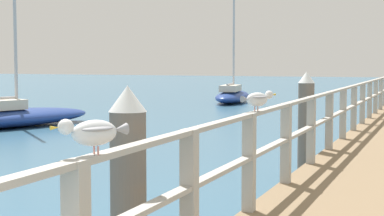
{
  "coord_description": "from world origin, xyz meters",
  "views": [
    {
      "loc": [
        0.7,
        -0.39,
        2.03
      ],
      "look_at": [
        -4.01,
        11.14,
        1.08
      ],
      "focal_mm": 57.42,
      "sensor_mm": 36.0,
      "label": 1
    }
  ],
  "objects_px": {
    "dock_piling_near": "(128,204)",
    "dock_piling_far": "(306,124)",
    "seagull_foreground": "(93,131)",
    "boat_2": "(232,95)",
    "seagull_background": "(258,99)",
    "boat_0": "(7,116)"
  },
  "relations": [
    {
      "from": "dock_piling_far",
      "to": "boat_2",
      "type": "distance_m",
      "value": 19.28
    },
    {
      "from": "dock_piling_near",
      "to": "seagull_foreground",
      "type": "height_order",
      "value": "dock_piling_near"
    },
    {
      "from": "dock_piling_near",
      "to": "dock_piling_far",
      "type": "xyz_separation_m",
      "value": [
        0.0,
        6.62,
        0.0
      ]
    },
    {
      "from": "seagull_foreground",
      "to": "boat_0",
      "type": "xyz_separation_m",
      "value": [
        -10.57,
        12.26,
        -1.29
      ]
    },
    {
      "from": "seagull_foreground",
      "to": "boat_2",
      "type": "bearing_deg",
      "value": -41.62
    },
    {
      "from": "seagull_foreground",
      "to": "seagull_background",
      "type": "bearing_deg",
      "value": -58.51
    },
    {
      "from": "seagull_foreground",
      "to": "seagull_background",
      "type": "height_order",
      "value": "same"
    },
    {
      "from": "dock_piling_far",
      "to": "boat_0",
      "type": "relative_size",
      "value": 0.29
    },
    {
      "from": "seagull_background",
      "to": "boat_0",
      "type": "height_order",
      "value": "boat_0"
    },
    {
      "from": "dock_piling_near",
      "to": "boat_0",
      "type": "distance_m",
      "value": 15.11
    },
    {
      "from": "seagull_foreground",
      "to": "seagull_background",
      "type": "relative_size",
      "value": 1.0
    },
    {
      "from": "boat_0",
      "to": "boat_2",
      "type": "xyz_separation_m",
      "value": [
        2.88,
        13.3,
        0.01
      ]
    },
    {
      "from": "dock_piling_near",
      "to": "seagull_background",
      "type": "xyz_separation_m",
      "value": [
        0.38,
        2.21,
        0.7
      ]
    },
    {
      "from": "dock_piling_far",
      "to": "dock_piling_near",
      "type": "bearing_deg",
      "value": -90.0
    },
    {
      "from": "dock_piling_far",
      "to": "seagull_foreground",
      "type": "height_order",
      "value": "dock_piling_far"
    },
    {
      "from": "dock_piling_far",
      "to": "boat_2",
      "type": "bearing_deg",
      "value": 112.3
    },
    {
      "from": "dock_piling_far",
      "to": "seagull_foreground",
      "type": "relative_size",
      "value": 4.31
    },
    {
      "from": "dock_piling_near",
      "to": "seagull_foreground",
      "type": "relative_size",
      "value": 4.31
    },
    {
      "from": "dock_piling_near",
      "to": "seagull_background",
      "type": "height_order",
      "value": "dock_piling_near"
    },
    {
      "from": "dock_piling_near",
      "to": "dock_piling_far",
      "type": "relative_size",
      "value": 1.0
    },
    {
      "from": "seagull_foreground",
      "to": "boat_2",
      "type": "distance_m",
      "value": 26.72
    },
    {
      "from": "dock_piling_near",
      "to": "seagull_background",
      "type": "distance_m",
      "value": 2.35
    }
  ]
}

